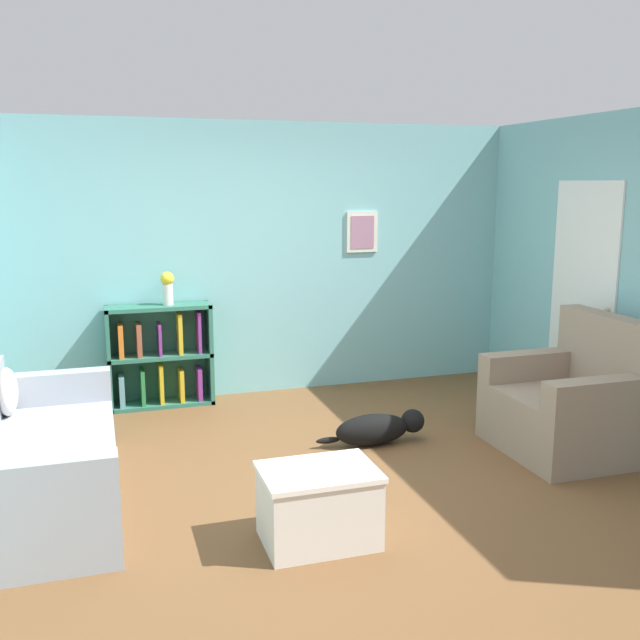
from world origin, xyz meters
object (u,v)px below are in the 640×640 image
at_px(bookshelf, 160,357).
at_px(vase, 167,286).
at_px(dog, 378,428).
at_px(couch, 33,463).
at_px(recliner_chair, 572,405).
at_px(coffee_table, 319,503).

distance_m(bookshelf, vase, 0.67).
bearing_deg(bookshelf, dog, -45.26).
relative_size(couch, vase, 6.50).
height_order(recliner_chair, vase, vase).
bearing_deg(vase, dog, -46.67).
distance_m(couch, dog, 2.53).
height_order(couch, recliner_chair, recliner_chair).
distance_m(coffee_table, dog, 1.62).
bearing_deg(dog, bookshelf, 134.74).
bearing_deg(dog, couch, -172.08).
bearing_deg(bookshelf, recliner_chair, -35.93).
relative_size(bookshelf, coffee_table, 1.43).
xyz_separation_m(coffee_table, dog, (0.91, 1.34, -0.10)).
bearing_deg(coffee_table, vase, 100.54).
distance_m(dog, vase, 2.32).
height_order(bookshelf, dog, bookshelf).
distance_m(bookshelf, recliner_chair, 3.59).
bearing_deg(dog, coffee_table, -124.23).
xyz_separation_m(couch, coffee_table, (1.59, -0.99, -0.05)).
bearing_deg(vase, bookshelf, 167.47).
distance_m(bookshelf, coffee_table, 2.97).
height_order(coffee_table, dog, coffee_table).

